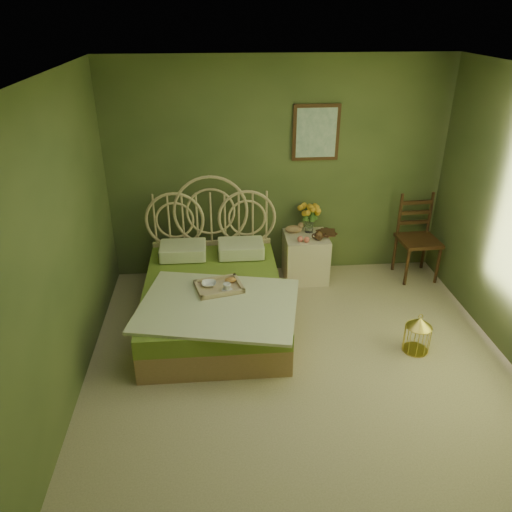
{
  "coord_description": "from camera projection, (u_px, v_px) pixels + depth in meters",
  "views": [
    {
      "loc": [
        -0.74,
        -3.41,
        3.05
      ],
      "look_at": [
        -0.36,
        1.0,
        0.82
      ],
      "focal_mm": 35.0,
      "sensor_mm": 36.0,
      "label": 1
    }
  ],
  "objects": [
    {
      "name": "floor",
      "position": [
        306.0,
        386.0,
        4.46
      ],
      "size": [
        4.5,
        4.5,
        0.0
      ],
      "primitive_type": "plane",
      "color": "#BEB089",
      "rests_on": "ground"
    },
    {
      "name": "ceiling",
      "position": [
        324.0,
        81.0,
        3.3
      ],
      "size": [
        4.5,
        4.5,
        0.0
      ],
      "primitive_type": "plane",
      "rotation": [
        3.14,
        0.0,
        0.0
      ],
      "color": "silver",
      "rests_on": "wall_back"
    },
    {
      "name": "wall_back",
      "position": [
        278.0,
        171.0,
        5.88
      ],
      "size": [
        4.0,
        0.0,
        4.0
      ],
      "primitive_type": "plane",
      "rotation": [
        1.57,
        0.0,
        0.0
      ],
      "color": "#5E6A37",
      "rests_on": "floor"
    },
    {
      "name": "wall_left",
      "position": [
        50.0,
        267.0,
        3.73
      ],
      "size": [
        0.0,
        4.5,
        4.5
      ],
      "primitive_type": "plane",
      "rotation": [
        1.57,
        0.0,
        1.57
      ],
      "color": "#5E6A37",
      "rests_on": "floor"
    },
    {
      "name": "wall_art",
      "position": [
        316.0,
        133.0,
        5.69
      ],
      "size": [
        0.54,
        0.04,
        0.64
      ],
      "color": "#34210E",
      "rests_on": "wall_back"
    },
    {
      "name": "bed",
      "position": [
        214.0,
        296.0,
        5.28
      ],
      "size": [
        1.68,
        2.13,
        1.32
      ],
      "color": "#AA7D55",
      "rests_on": "floor"
    },
    {
      "name": "nightstand",
      "position": [
        306.0,
        251.0,
        6.1
      ],
      "size": [
        0.52,
        0.52,
        1.0
      ],
      "color": "#EDE9C1",
      "rests_on": "floor"
    },
    {
      "name": "chair",
      "position": [
        417.0,
        232.0,
        6.1
      ],
      "size": [
        0.48,
        0.48,
        1.03
      ],
      "rotation": [
        0.0,
        0.0,
        0.05
      ],
      "color": "#34210E",
      "rests_on": "floor"
    },
    {
      "name": "birdcage",
      "position": [
        417.0,
        335.0,
        4.85
      ],
      "size": [
        0.25,
        0.25,
        0.38
      ],
      "rotation": [
        0.0,
        0.0,
        0.2
      ],
      "color": "gold",
      "rests_on": "floor"
    },
    {
      "name": "book_lower",
      "position": [
        321.0,
        234.0,
        6.02
      ],
      "size": [
        0.25,
        0.28,
        0.02
      ],
      "primitive_type": "imported",
      "rotation": [
        0.0,
        0.0,
        0.43
      ],
      "color": "#381E0F",
      "rests_on": "nightstand"
    },
    {
      "name": "book_upper",
      "position": [
        321.0,
        232.0,
        6.01
      ],
      "size": [
        0.21,
        0.26,
        0.02
      ],
      "primitive_type": "imported",
      "rotation": [
        0.0,
        0.0,
        -0.17
      ],
      "color": "#472819",
      "rests_on": "nightstand"
    },
    {
      "name": "cereal_bowl",
      "position": [
        209.0,
        284.0,
        5.04
      ],
      "size": [
        0.15,
        0.15,
        0.04
      ],
      "primitive_type": "imported",
      "rotation": [
        0.0,
        0.0,
        -0.04
      ],
      "color": "white",
      "rests_on": "bed"
    },
    {
      "name": "coffee_cup",
      "position": [
        227.0,
        287.0,
        4.95
      ],
      "size": [
        0.09,
        0.09,
        0.08
      ],
      "primitive_type": "imported",
      "rotation": [
        0.0,
        0.0,
        -0.07
      ],
      "color": "white",
      "rests_on": "bed"
    }
  ]
}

